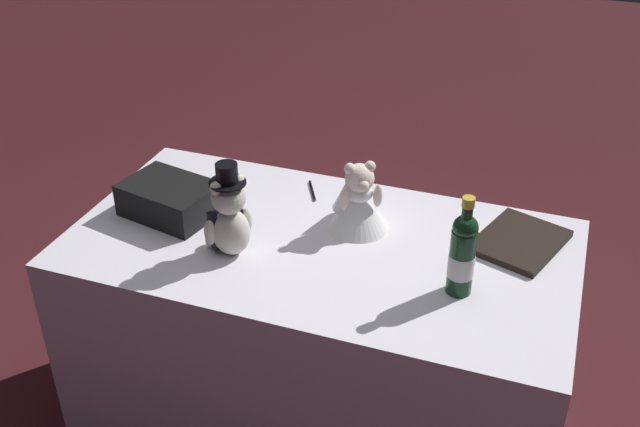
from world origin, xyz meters
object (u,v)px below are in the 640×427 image
teddy_bear_bride (358,198)px  signing_pen (312,191)px  teddy_bear_groom (229,217)px  gift_case_black (170,199)px  guestbook (519,241)px  champagne_bottle (462,253)px

teddy_bear_bride → signing_pen: (0.20, -0.14, -0.09)m
teddy_bear_groom → signing_pen: (-0.10, -0.40, -0.11)m
teddy_bear_groom → signing_pen: 0.43m
signing_pen → gift_case_black: gift_case_black is taller
gift_case_black → guestbook: 1.08m
guestbook → gift_case_black: bearing=29.2°
signing_pen → guestbook: size_ratio=0.44×
teddy_bear_bride → gift_case_black: size_ratio=0.75×
teddy_bear_groom → signing_pen: size_ratio=2.39×
teddy_bear_bride → teddy_bear_groom: bearing=41.1°
gift_case_black → guestbook: bearing=-169.6°
teddy_bear_groom → teddy_bear_bride: size_ratio=1.23×
signing_pen → gift_case_black: bearing=36.2°
signing_pen → gift_case_black: size_ratio=0.39×
signing_pen → champagne_bottle: bearing=146.6°
teddy_bear_groom → guestbook: bearing=-157.7°
gift_case_black → signing_pen: bearing=-143.8°
champagne_bottle → signing_pen: bearing=-33.4°
teddy_bear_groom → champagne_bottle: bearing=-176.9°
champagne_bottle → signing_pen: 0.68m
teddy_bear_bride → champagne_bottle: champagne_bottle is taller
gift_case_black → champagne_bottle: bearing=174.3°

